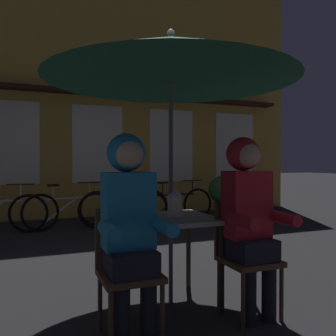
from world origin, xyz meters
name	(u,v)px	position (x,y,z in m)	size (l,w,h in m)	color
ground_plane	(171,304)	(0.00, 0.00, 0.00)	(60.00, 60.00, 0.00)	#232326
cafe_table	(171,229)	(0.00, 0.00, 0.64)	(0.72, 0.72, 0.74)	#B2AD9E
patio_umbrella	(171,59)	(0.00, 0.00, 2.06)	(2.10, 2.10, 2.31)	#4C4C51
lantern	(175,203)	(0.02, -0.04, 0.86)	(0.11, 0.11, 0.23)	white
chair_left	(127,264)	(-0.48, -0.37, 0.49)	(0.40, 0.40, 0.87)	#513823
chair_right	(244,251)	(0.48, -0.37, 0.49)	(0.40, 0.40, 0.87)	#513823
person_left_hooded	(129,214)	(-0.48, -0.43, 0.85)	(0.45, 0.56, 1.40)	black
person_right_hooded	(248,207)	(0.48, -0.43, 0.85)	(0.45, 0.56, 1.40)	black
shopfront_building	(95,80)	(0.35, 5.40, 3.09)	(10.00, 0.93, 6.20)	gold
bicycle_third	(69,209)	(-0.41, 3.87, 0.35)	(1.65, 0.40, 0.84)	black
bicycle_fourth	(124,208)	(0.55, 3.65, 0.35)	(1.68, 0.24, 0.84)	black
bicycle_fifth	(175,204)	(1.68, 3.86, 0.35)	(1.68, 0.13, 0.84)	black
potted_plant	(223,193)	(2.75, 3.80, 0.54)	(0.60, 0.60, 0.92)	brown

